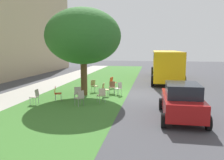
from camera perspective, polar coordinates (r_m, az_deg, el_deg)
name	(u,v)px	position (r m, az deg, el deg)	size (l,w,h in m)	color
ground	(131,94)	(15.96, 4.73, -3.61)	(80.00, 80.00, 0.00)	#424247
grass_verge	(87,93)	(16.54, -6.39, -3.20)	(48.00, 6.00, 0.01)	#3D752D
sidewalk_strip	(30,91)	(18.26, -19.78, -2.56)	(48.00, 2.80, 0.01)	#ADA89E
street_tree	(83,36)	(15.50, -7.20, 10.77)	(5.02, 5.02, 5.84)	brown
chair_0	(35,96)	(13.75, -18.62, -3.71)	(0.44, 0.44, 0.88)	#ADA393
chair_1	(119,87)	(15.66, 1.68, -1.88)	(0.56, 0.56, 0.88)	#ADA393
chair_2	(80,97)	(12.82, -8.03, -4.21)	(0.58, 0.58, 0.88)	#ADA393
chair_3	(101,94)	(13.43, -2.65, -3.57)	(0.58, 0.58, 0.88)	beige
chair_4	(112,86)	(16.16, 0.00, -1.56)	(0.53, 0.53, 0.88)	brown
chair_5	(78,93)	(14.07, -8.61, -3.12)	(0.55, 0.55, 0.88)	#ADA393
chair_6	(105,88)	(15.29, -1.80, -2.12)	(0.44, 0.45, 0.88)	olive
chair_7	(94,85)	(16.76, -4.53, -1.24)	(0.58, 0.58, 0.88)	olive
chair_8	(57,92)	(14.39, -13.62, -3.00)	(0.53, 0.54, 0.88)	#C64C1E
chair_9	(113,82)	(18.34, 0.13, -0.40)	(0.54, 0.55, 0.88)	#C64C1E
parked_car	(182,101)	(10.90, 17.05, -4.98)	(3.70, 1.92, 1.65)	maroon
school_bus	(166,62)	(23.43, 13.28, 4.30)	(10.40, 2.80, 2.88)	yellow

